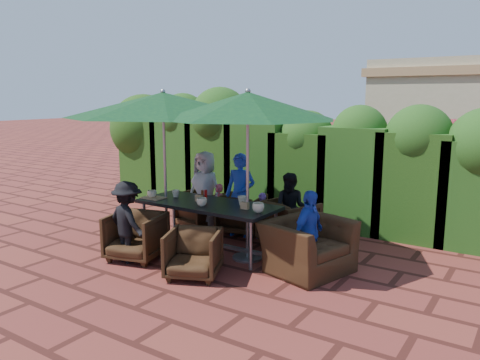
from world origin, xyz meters
The scene contains 30 objects.
ground centered at (0.00, 0.00, 0.00)m, with size 80.00×80.00×0.00m, color maroon.
dining_table centered at (0.02, -0.15, 0.67)m, with size 2.19×0.90×0.75m.
umbrella_left centered at (-0.77, -0.21, 2.21)m, with size 3.02×3.02×2.46m.
umbrella_right centered at (0.74, -0.14, 2.21)m, with size 2.53×2.53×2.46m.
chair_far_left centered at (-0.93, 0.83, 0.35)m, with size 0.69×0.65×0.71m, color black.
chair_far_mid centered at (-0.05, 0.92, 0.37)m, with size 0.73×0.68×0.75m, color black.
chair_far_right centered at (0.93, 0.80, 0.39)m, with size 0.77×0.72×0.79m, color black.
chair_near_left centered at (-0.61, -1.04, 0.38)m, with size 0.73×0.68×0.75m, color black.
chair_near_right centered at (0.52, -1.12, 0.34)m, with size 0.67×0.63×0.69m, color black.
chair_end_right centered at (1.68, -0.12, 0.47)m, with size 1.08×0.70×0.95m, color black.
adult_far_left centered at (-0.76, 0.80, 0.70)m, with size 0.69×0.41×1.40m, color silver.
adult_far_mid centered at (0.02, 0.76, 0.71)m, with size 0.51×0.41×1.41m, color #2141B6.
adult_far_right centered at (0.93, 0.85, 0.58)m, with size 0.55×0.34×1.15m, color black.
adult_near_left centered at (-0.62, -1.18, 0.59)m, with size 0.75×0.34×1.17m, color black.
adult_end_right centered at (1.75, -0.24, 0.57)m, with size 0.67×0.34×1.15m, color #2141B6.
child_left centered at (-0.47, 0.80, 0.42)m, with size 0.30×0.25×0.84m, color #DD4E62.
child_right centered at (0.42, 0.82, 0.39)m, with size 0.28×0.23×0.78m, color #8C55B8.
pedestrian_a centered at (1.86, 4.32, 0.88)m, with size 1.63×0.58×1.75m, color #227C33.
pedestrian_b centered at (2.64, 4.33, 0.95)m, with size 0.92×0.56×1.91m, color #DD4E62.
cup_a centered at (-0.94, -0.35, 0.81)m, with size 0.15×0.15×0.12m, color beige.
cup_b centered at (-0.65, -0.11, 0.81)m, with size 0.12×0.12×0.12m, color beige.
cup_c centered at (0.08, -0.37, 0.81)m, with size 0.16×0.16×0.12m, color beige.
cup_d centered at (0.56, 0.00, 0.82)m, with size 0.15×0.15×0.14m, color beige.
cup_e centered at (0.97, -0.23, 0.82)m, with size 0.17×0.17×0.14m, color beige.
ketchup_bottle centered at (-0.09, -0.05, 0.83)m, with size 0.04×0.04×0.17m, color #B20C0A.
sauce_bottle centered at (-0.12, -0.10, 0.83)m, with size 0.04×0.04×0.17m, color #4C230C.
serving_tray centered at (-0.89, -0.37, 0.76)m, with size 0.35×0.25×0.02m, color tan.
number_block_left centered at (-0.14, -0.15, 0.80)m, with size 0.12×0.06×0.10m, color tan.
number_block_right centered at (0.71, -0.17, 0.80)m, with size 0.12×0.06×0.10m, color tan.
hedge_wall centered at (-0.14, 2.32, 1.31)m, with size 9.10×1.60×2.54m.
Camera 1 is at (4.25, -5.67, 2.35)m, focal length 35.00 mm.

